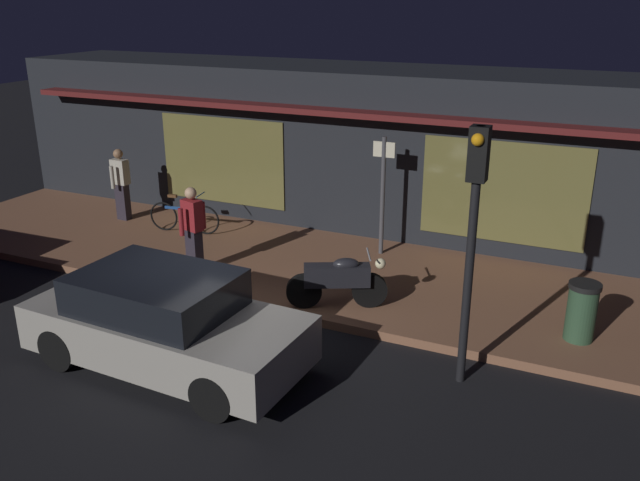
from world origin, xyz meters
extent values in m
plane|color=black|center=(0.00, 0.00, 0.00)|extent=(60.00, 60.00, 0.00)
cube|color=brown|center=(0.00, 3.00, 0.07)|extent=(18.00, 4.00, 0.15)
cube|color=black|center=(0.00, 6.40, 1.80)|extent=(18.00, 2.80, 3.60)
cube|color=brown|center=(-3.20, 4.98, 1.50)|extent=(3.20, 0.04, 2.00)
cube|color=brown|center=(3.20, 4.98, 1.50)|extent=(3.20, 0.04, 2.00)
cube|color=#591919|center=(0.00, 4.75, 2.85)|extent=(16.20, 0.50, 0.12)
cylinder|color=black|center=(0.68, 1.29, 0.45)|extent=(0.59, 0.37, 0.60)
cylinder|color=black|center=(1.67, 1.78, 0.45)|extent=(0.59, 0.37, 0.60)
cube|color=black|center=(1.17, 1.54, 0.73)|extent=(1.11, 0.74, 0.36)
ellipsoid|color=black|center=(1.31, 1.60, 0.93)|extent=(0.50, 0.41, 0.20)
sphere|color=#F9EDB7|center=(1.82, 1.86, 0.93)|extent=(0.18, 0.18, 0.18)
cylinder|color=gray|center=(1.64, 1.77, 1.10)|extent=(0.27, 0.51, 0.03)
torus|color=black|center=(-3.88, 3.54, 0.48)|extent=(0.66, 0.15, 0.66)
torus|color=black|center=(-2.89, 3.70, 0.48)|extent=(0.66, 0.15, 0.66)
cube|color=#1E478C|center=(-3.38, 3.62, 0.70)|extent=(0.89, 0.19, 0.06)
cube|color=brown|center=(-3.63, 3.58, 0.97)|extent=(0.21, 0.11, 0.06)
cylinder|color=#1E478C|center=(-2.97, 3.69, 1.05)|extent=(0.09, 0.42, 0.02)
cube|color=#28232D|center=(-5.24, 3.81, 0.57)|extent=(0.29, 0.21, 0.85)
cube|color=#B2AD9E|center=(-5.24, 3.81, 1.29)|extent=(0.39, 0.23, 0.58)
sphere|color=#8C6647|center=(-5.24, 3.81, 1.71)|extent=(0.22, 0.22, 0.22)
cylinder|color=#B2AD9E|center=(-5.23, 4.07, 1.22)|extent=(0.09, 0.09, 0.52)
cylinder|color=#B2AD9E|center=(-5.24, 3.55, 1.22)|extent=(0.09, 0.09, 0.52)
cube|color=#28232D|center=(-1.86, 1.82, 0.57)|extent=(0.32, 0.27, 0.85)
cube|color=maroon|center=(-1.86, 1.82, 1.29)|extent=(0.42, 0.31, 0.58)
sphere|color=tan|center=(-1.86, 1.82, 1.71)|extent=(0.22, 0.22, 0.22)
cylinder|color=maroon|center=(-1.79, 2.07, 1.22)|extent=(0.11, 0.11, 0.52)
cylinder|color=maroon|center=(-1.93, 1.56, 1.22)|extent=(0.11, 0.11, 0.52)
cylinder|color=#47474C|center=(1.00, 4.22, 1.35)|extent=(0.09, 0.09, 2.40)
cube|color=beige|center=(1.00, 4.22, 2.30)|extent=(0.44, 0.03, 0.30)
cylinder|color=#2D4C33|center=(4.98, 2.05, 0.57)|extent=(0.44, 0.44, 0.85)
cylinder|color=black|center=(4.98, 2.05, 1.04)|extent=(0.48, 0.48, 0.08)
cylinder|color=black|center=(3.57, 0.38, 1.80)|extent=(0.12, 0.12, 3.60)
cube|color=black|center=(3.57, 0.38, 3.25)|extent=(0.24, 0.24, 0.70)
sphere|color=orange|center=(3.57, 0.25, 3.45)|extent=(0.16, 0.16, 0.16)
cylinder|color=black|center=(0.99, -0.28, 0.32)|extent=(0.65, 0.25, 0.64)
cylinder|color=black|center=(0.92, -1.84, 0.32)|extent=(0.65, 0.25, 0.64)
cylinder|color=black|center=(-1.71, -0.16, 0.32)|extent=(0.65, 0.25, 0.64)
cylinder|color=black|center=(-1.77, -1.72, 0.32)|extent=(0.65, 0.25, 0.64)
cube|color=#9E998E|center=(-0.39, -1.00, 0.55)|extent=(4.17, 1.93, 0.68)
cube|color=black|center=(-0.54, -0.99, 1.10)|extent=(2.27, 1.69, 0.64)
camera|label=1|loc=(5.19, -7.89, 5.11)|focal=37.63mm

